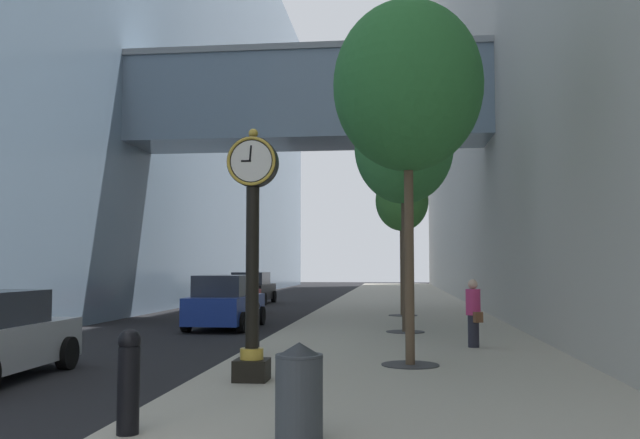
{
  "coord_description": "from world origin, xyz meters",
  "views": [
    {
      "loc": [
        3.4,
        -4.56,
        2.02
      ],
      "look_at": [
        1.06,
        16.44,
        3.48
      ],
      "focal_mm": 37.98,
      "sensor_mm": 36.0,
      "label": 1
    }
  ],
  "objects_px": {
    "street_clock": "(252,241)",
    "street_tree_mid_far": "(402,202)",
    "bollard_nearest": "(129,379)",
    "street_tree_near": "(408,87)",
    "car_blue_mid": "(225,303)",
    "trash_bin": "(299,390)",
    "street_tree_mid_near": "(404,148)",
    "pedestrian_walking": "(473,312)",
    "car_black_far": "(252,288)",
    "bollard_third": "(254,326)",
    "car_red_near": "(229,295)"
  },
  "relations": [
    {
      "from": "bollard_nearest",
      "to": "bollard_third",
      "type": "bearing_deg",
      "value": 90.0
    },
    {
      "from": "trash_bin",
      "to": "bollard_nearest",
      "type": "bearing_deg",
      "value": 178.71
    },
    {
      "from": "trash_bin",
      "to": "pedestrian_walking",
      "type": "xyz_separation_m",
      "value": [
        2.85,
        8.78,
        0.28
      ]
    },
    {
      "from": "car_red_near",
      "to": "car_blue_mid",
      "type": "bearing_deg",
      "value": -77.13
    },
    {
      "from": "street_clock",
      "to": "street_tree_mid_far",
      "type": "bearing_deg",
      "value": 80.12
    },
    {
      "from": "bollard_third",
      "to": "car_blue_mid",
      "type": "relative_size",
      "value": 0.28
    },
    {
      "from": "bollard_nearest",
      "to": "car_blue_mid",
      "type": "xyz_separation_m",
      "value": [
        -2.51,
        14.2,
        0.08
      ]
    },
    {
      "from": "street_tree_near",
      "to": "street_clock",
      "type": "bearing_deg",
      "value": -142.03
    },
    {
      "from": "pedestrian_walking",
      "to": "car_black_far",
      "type": "height_order",
      "value": "pedestrian_walking"
    },
    {
      "from": "street_tree_near",
      "to": "street_tree_mid_far",
      "type": "relative_size",
      "value": 1.27
    },
    {
      "from": "street_clock",
      "to": "car_black_far",
      "type": "distance_m",
      "value": 25.75
    },
    {
      "from": "car_blue_mid",
      "to": "car_red_near",
      "type": "bearing_deg",
      "value": 102.87
    },
    {
      "from": "street_tree_near",
      "to": "street_tree_mid_near",
      "type": "xyz_separation_m",
      "value": [
        0.0,
        6.53,
        -0.06
      ]
    },
    {
      "from": "street_tree_mid_near",
      "to": "car_blue_mid",
      "type": "xyz_separation_m",
      "value": [
        -5.77,
        1.99,
        -4.63
      ]
    },
    {
      "from": "street_clock",
      "to": "pedestrian_walking",
      "type": "distance_m",
      "value": 6.75
    },
    {
      "from": "street_clock",
      "to": "car_black_far",
      "type": "height_order",
      "value": "street_clock"
    },
    {
      "from": "pedestrian_walking",
      "to": "car_black_far",
      "type": "bearing_deg",
      "value": 115.52
    },
    {
      "from": "bollard_third",
      "to": "car_blue_mid",
      "type": "distance_m",
      "value": 7.86
    },
    {
      "from": "car_red_near",
      "to": "street_tree_mid_near",
      "type": "bearing_deg",
      "value": -49.43
    },
    {
      "from": "pedestrian_walking",
      "to": "car_blue_mid",
      "type": "distance_m",
      "value": 9.13
    },
    {
      "from": "pedestrian_walking",
      "to": "car_blue_mid",
      "type": "xyz_separation_m",
      "value": [
        -7.31,
        5.47,
        -0.13
      ]
    },
    {
      "from": "trash_bin",
      "to": "car_red_near",
      "type": "bearing_deg",
      "value": 105.98
    },
    {
      "from": "street_tree_mid_far",
      "to": "trash_bin",
      "type": "height_order",
      "value": "street_tree_mid_far"
    },
    {
      "from": "pedestrian_walking",
      "to": "car_red_near",
      "type": "xyz_separation_m",
      "value": [
        -8.79,
        11.96,
        -0.17
      ]
    },
    {
      "from": "pedestrian_walking",
      "to": "car_black_far",
      "type": "distance_m",
      "value": 22.19
    },
    {
      "from": "street_tree_mid_near",
      "to": "car_blue_mid",
      "type": "bearing_deg",
      "value": 161.01
    },
    {
      "from": "street_tree_mid_near",
      "to": "car_red_near",
      "type": "distance_m",
      "value": 12.1
    },
    {
      "from": "trash_bin",
      "to": "car_black_far",
      "type": "height_order",
      "value": "car_black_far"
    },
    {
      "from": "bollard_third",
      "to": "car_red_near",
      "type": "height_order",
      "value": "car_red_near"
    },
    {
      "from": "pedestrian_walking",
      "to": "car_red_near",
      "type": "height_order",
      "value": "pedestrian_walking"
    },
    {
      "from": "street_clock",
      "to": "bollard_nearest",
      "type": "height_order",
      "value": "street_clock"
    },
    {
      "from": "street_tree_mid_near",
      "to": "trash_bin",
      "type": "xyz_separation_m",
      "value": [
        -1.32,
        -12.26,
        -4.78
      ]
    },
    {
      "from": "street_clock",
      "to": "bollard_nearest",
      "type": "distance_m",
      "value": 4.05
    },
    {
      "from": "street_clock",
      "to": "trash_bin",
      "type": "distance_m",
      "value": 4.28
    },
    {
      "from": "street_clock",
      "to": "trash_bin",
      "type": "bearing_deg",
      "value": -70.31
    },
    {
      "from": "bollard_third",
      "to": "car_black_far",
      "type": "xyz_separation_m",
      "value": [
        -4.77,
        22.0,
        0.07
      ]
    },
    {
      "from": "car_red_near",
      "to": "street_tree_near",
      "type": "bearing_deg",
      "value": -64.2
    },
    {
      "from": "car_blue_mid",
      "to": "street_tree_mid_near",
      "type": "bearing_deg",
      "value": -18.99
    },
    {
      "from": "car_blue_mid",
      "to": "bollard_third",
      "type": "bearing_deg",
      "value": -71.36
    },
    {
      "from": "street_clock",
      "to": "street_tree_mid_near",
      "type": "height_order",
      "value": "street_tree_mid_near"
    },
    {
      "from": "street_tree_near",
      "to": "car_blue_mid",
      "type": "relative_size",
      "value": 1.72
    },
    {
      "from": "street_tree_near",
      "to": "pedestrian_walking",
      "type": "relative_size",
      "value": 4.5
    },
    {
      "from": "car_red_near",
      "to": "car_black_far",
      "type": "height_order",
      "value": "car_black_far"
    },
    {
      "from": "bollard_third",
      "to": "trash_bin",
      "type": "bearing_deg",
      "value": -74.04
    },
    {
      "from": "street_clock",
      "to": "bollard_nearest",
      "type": "xyz_separation_m",
      "value": [
        -0.63,
        -3.63,
        -1.68
      ]
    },
    {
      "from": "street_clock",
      "to": "street_tree_near",
      "type": "height_order",
      "value": "street_tree_near"
    },
    {
      "from": "car_black_far",
      "to": "pedestrian_walking",
      "type": "bearing_deg",
      "value": -64.48
    },
    {
      "from": "street_tree_mid_near",
      "to": "street_tree_mid_far",
      "type": "relative_size",
      "value": 1.25
    },
    {
      "from": "street_clock",
      "to": "street_tree_mid_far",
      "type": "relative_size",
      "value": 0.75
    },
    {
      "from": "street_tree_near",
      "to": "car_blue_mid",
      "type": "height_order",
      "value": "street_tree_near"
    }
  ]
}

